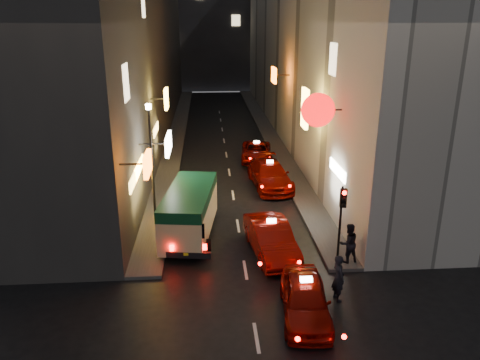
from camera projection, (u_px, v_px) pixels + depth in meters
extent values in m
cube|color=#33312E|center=(129.00, 33.00, 40.50)|extent=(6.00, 52.00, 18.00)
cube|color=#FF610C|center=(148.00, 164.00, 18.61)|extent=(0.18, 1.52, 0.86)
cube|color=white|center=(168.00, 144.00, 23.99)|extent=(0.18, 2.33, 0.90)
cube|color=yellow|center=(166.00, 99.00, 29.41)|extent=(0.18, 1.30, 1.29)
cube|color=#F6C356|center=(135.00, 177.00, 22.23)|extent=(0.10, 3.29, 0.55)
cube|color=yellow|center=(139.00, 167.00, 23.73)|extent=(0.10, 3.08, 0.55)
cube|color=#F6C356|center=(156.00, 129.00, 31.89)|extent=(0.10, 2.97, 0.55)
cube|color=#FFE5B2|center=(126.00, 82.00, 20.44)|extent=(0.06, 1.30, 1.60)
cube|color=#FFE5B2|center=(143.00, 3.00, 26.85)|extent=(0.06, 1.30, 1.60)
cube|color=beige|center=(311.00, 33.00, 41.59)|extent=(6.00, 52.00, 18.00)
cylinder|color=#F20A0A|center=(318.00, 110.00, 22.37)|extent=(1.62, 0.18, 1.62)
cube|color=yellow|center=(305.00, 108.00, 26.15)|extent=(0.18, 1.27, 2.21)
cube|color=#FF610C|center=(274.00, 75.00, 36.04)|extent=(0.18, 1.75, 1.17)
cube|color=white|center=(338.00, 170.00, 23.32)|extent=(0.10, 2.73, 0.55)
cube|color=#FFE5B2|center=(333.00, 59.00, 23.73)|extent=(0.06, 1.30, 1.60)
cube|color=#35353A|center=(214.00, 13.00, 70.58)|extent=(30.00, 10.00, 22.00)
cube|color=#4C4947|center=(177.00, 133.00, 43.66)|extent=(1.50, 52.00, 0.15)
cube|color=#4C4947|center=(268.00, 131.00, 44.24)|extent=(1.50, 52.00, 0.15)
cube|color=#D9C087|center=(190.00, 211.00, 22.49)|extent=(2.74, 5.88, 2.08)
cube|color=#0B3820|center=(189.00, 195.00, 22.23)|extent=(2.76, 5.91, 0.52)
cube|color=black|center=(190.00, 204.00, 22.69)|extent=(2.46, 3.64, 0.47)
cube|color=black|center=(189.00, 255.00, 20.16)|extent=(1.95, 0.44, 0.28)
cube|color=#FF0A05|center=(172.00, 248.00, 19.92)|extent=(0.17, 0.06, 0.26)
cube|color=#FF0A05|center=(205.00, 247.00, 20.02)|extent=(0.17, 0.06, 0.26)
cylinder|color=black|center=(175.00, 216.00, 24.48)|extent=(0.21, 0.72, 0.72)
cylinder|color=black|center=(209.00, 247.00, 21.18)|extent=(0.21, 0.72, 0.72)
imported|color=#790903|center=(305.00, 296.00, 16.57)|extent=(2.60, 5.33, 1.64)
cube|color=white|center=(307.00, 274.00, 16.28)|extent=(0.44, 0.22, 0.16)
sphere|color=#FF0A05|center=(298.00, 339.00, 14.31)|extent=(0.16, 0.16, 0.16)
sphere|color=#FF0A05|center=(344.00, 337.00, 14.41)|extent=(0.16, 0.16, 0.16)
imported|color=#790903|center=(271.00, 236.00, 21.04)|extent=(3.04, 5.87, 1.79)
cube|color=white|center=(272.00, 216.00, 20.72)|extent=(0.44, 0.24, 0.16)
sphere|color=#FF0A05|center=(260.00, 264.00, 18.57)|extent=(0.16, 0.16, 0.16)
sphere|color=#FF0A05|center=(299.00, 262.00, 18.68)|extent=(0.16, 0.16, 0.16)
imported|color=#790903|center=(270.00, 173.00, 29.58)|extent=(2.88, 5.97, 1.84)
cube|color=white|center=(270.00, 158.00, 29.26)|extent=(0.43, 0.22, 0.16)
sphere|color=#FF0A05|center=(262.00, 187.00, 27.04)|extent=(0.16, 0.16, 0.16)
sphere|color=#FF0A05|center=(290.00, 186.00, 27.16)|extent=(0.16, 0.16, 0.16)
imported|color=#790903|center=(256.00, 150.00, 35.21)|extent=(2.47, 5.07, 1.56)
cube|color=white|center=(257.00, 139.00, 34.93)|extent=(0.44, 0.22, 0.16)
sphere|color=#FF0A05|center=(250.00, 158.00, 33.06)|extent=(0.16, 0.16, 0.16)
sphere|color=#FF0A05|center=(269.00, 158.00, 33.15)|extent=(0.16, 0.16, 0.16)
imported|color=black|center=(339.00, 275.00, 17.49)|extent=(0.57, 0.77, 2.10)
imported|color=black|center=(349.00, 241.00, 19.99)|extent=(0.84, 0.64, 2.00)
cylinder|color=black|center=(340.00, 225.00, 19.67)|extent=(0.10, 0.10, 3.50)
cube|color=black|center=(343.00, 198.00, 19.08)|extent=(0.26, 0.18, 0.80)
sphere|color=#FF0A05|center=(344.00, 193.00, 18.89)|extent=(0.18, 0.18, 0.18)
sphere|color=black|center=(344.00, 199.00, 18.98)|extent=(0.17, 0.17, 0.17)
sphere|color=black|center=(344.00, 205.00, 19.06)|extent=(0.17, 0.17, 0.17)
cylinder|color=black|center=(152.00, 170.00, 22.85)|extent=(0.12, 0.12, 6.00)
cylinder|color=#FFE5BF|center=(148.00, 107.00, 21.84)|extent=(0.28, 0.28, 0.25)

